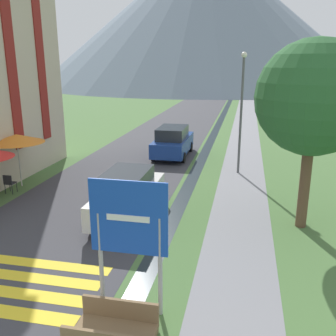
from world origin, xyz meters
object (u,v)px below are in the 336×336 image
Objects in this scene: parked_car_near at (128,195)px; streetlamp at (242,105)px; footbridge at (112,333)px; tree_by_path at (314,98)px; road_sign at (129,229)px; parked_car_far at (173,142)px; cafe_chair_far_right at (9,182)px; cafe_umbrella_rear_orange at (17,139)px.

streetlamp is at bearing 60.94° from parked_car_near.
tree_by_path reaches higher than footbridge.
streetlamp is at bearing 79.92° from road_sign.
streetlamp reaches higher than parked_car_near.
parked_car_far reaches higher than footbridge.
cafe_chair_far_right is at bearing 165.57° from parked_car_near.
cafe_chair_far_right is at bearing 134.40° from footbridge.
parked_car_near is 7.06m from tree_by_path.
footbridge is 13.48m from streetlamp.
tree_by_path is (4.43, 5.63, 2.38)m from road_sign.
cafe_chair_far_right is 11.38m from streetlamp.
streetlamp is (2.17, 12.90, 3.27)m from footbridge.
streetlamp is at bearing 110.56° from tree_by_path.
road_sign is at bearing -44.83° from cafe_umbrella_rear_orange.
road_sign is 12.11m from streetlamp.
cafe_chair_far_right is 0.14× the size of streetlamp.
road_sign is 0.69× the size of parked_car_far.
streetlamp reaches higher than parked_car_far.
parked_car_far is at bearing 50.45° from cafe_umbrella_rear_orange.
parked_car_far is at bearing 91.26° from parked_car_near.
parked_car_far is 9.13m from cafe_umbrella_rear_orange.
cafe_chair_far_right is at bearing 175.55° from tree_by_path.
tree_by_path reaches higher than cafe_chair_far_right.
parked_car_near is 6.07m from cafe_chair_far_right.
cafe_umbrella_rear_orange reaches higher than footbridge.
tree_by_path is (11.97, -0.93, 3.90)m from cafe_chair_far_right.
footbridge is 6.36m from parked_car_near.
footbridge is 0.39× the size of parked_car_near.
parked_car_near is 1.79× the size of cafe_umbrella_rear_orange.
cafe_umbrella_rear_orange is (-5.96, 2.53, 1.32)m from parked_car_near.
cafe_umbrella_rear_orange is (-7.63, 7.58, 0.19)m from road_sign.
cafe_umbrella_rear_orange reaches higher than parked_car_far.
tree_by_path is (12.06, -1.95, 2.18)m from cafe_umbrella_rear_orange.
streetlamp is 6.69m from tree_by_path.
road_sign is 3.71× the size of cafe_chair_far_right.
road_sign reaches higher than cafe_umbrella_rear_orange.
parked_car_far is 5.46m from streetlamp.
road_sign reaches higher than cafe_chair_far_right.
tree_by_path reaches higher than streetlamp.
parked_car_far is 0.76× the size of streetlamp.
tree_by_path reaches higher than parked_car_near.
cafe_umbrella_rear_orange is (-7.56, 8.65, 2.01)m from footbridge.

